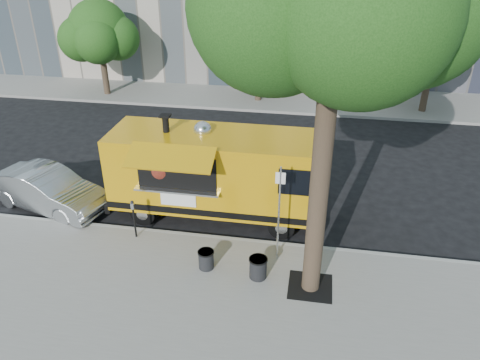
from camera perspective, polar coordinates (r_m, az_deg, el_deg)
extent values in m
plane|color=black|center=(15.88, -0.53, -5.62)|extent=(120.00, 120.00, 0.00)
cube|color=gray|center=(12.78, -3.84, -15.29)|extent=(60.00, 6.00, 0.15)
cube|color=#999993|center=(15.09, -1.16, -7.34)|extent=(60.00, 0.14, 0.16)
cube|color=gray|center=(27.96, 4.48, 10.01)|extent=(60.00, 5.00, 0.15)
cylinder|color=#33261C|center=(11.53, 9.69, -0.48)|extent=(0.48, 0.48, 6.50)
cube|color=black|center=(13.39, 8.54, -12.72)|extent=(1.20, 1.20, 0.02)
cylinder|color=#33261C|center=(29.07, -16.18, 12.55)|extent=(0.36, 0.36, 2.60)
sphere|color=#1A4512|center=(28.56, -16.83, 17.06)|extent=(3.42, 3.42, 3.42)
cylinder|color=#33261C|center=(26.90, 2.25, 12.39)|extent=(0.36, 0.36, 2.60)
sphere|color=#1A4512|center=(26.34, 2.35, 17.42)|extent=(3.60, 3.60, 3.60)
cylinder|color=#33261C|center=(26.99, 21.78, 10.46)|extent=(0.36, 0.36, 2.60)
sphere|color=#1A4512|center=(26.45, 22.69, 15.15)|extent=(3.24, 3.24, 3.24)
cylinder|color=silver|center=(13.52, 4.76, -4.07)|extent=(0.06, 0.06, 3.00)
cube|color=white|center=(12.94, 4.96, 0.22)|extent=(0.28, 0.02, 0.35)
cylinder|color=black|center=(15.19, -12.72, -5.11)|extent=(0.06, 0.06, 1.05)
cube|color=silver|center=(14.86, -12.98, -3.10)|extent=(0.10, 0.08, 0.22)
sphere|color=black|center=(14.79, -13.03, -2.67)|extent=(0.11, 0.11, 0.11)
cube|color=#D6980B|center=(15.62, -3.08, 1.29)|extent=(6.89, 2.34, 2.49)
cube|color=black|center=(16.11, -2.99, -1.91)|extent=(6.91, 2.36, 0.23)
cube|color=black|center=(15.94, 9.53, -3.87)|extent=(0.18, 2.21, 0.32)
cube|color=black|center=(17.30, -14.44, -1.66)|extent=(0.18, 2.21, 0.32)
cube|color=black|center=(15.11, 9.81, 1.59)|extent=(0.05, 1.86, 1.01)
cylinder|color=black|center=(15.17, 5.10, -5.63)|extent=(0.85, 0.30, 0.85)
cylinder|color=black|center=(16.82, 5.72, -1.95)|extent=(0.85, 0.30, 0.85)
cylinder|color=black|center=(16.11, -11.67, -3.94)|extent=(0.85, 0.30, 0.85)
cylinder|color=black|center=(17.67, -9.50, -0.62)|extent=(0.85, 0.30, 0.85)
cube|color=black|center=(14.72, -7.68, 1.01)|extent=(2.54, 0.18, 1.11)
cube|color=silver|center=(14.87, -7.71, -1.31)|extent=(2.74, 0.35, 0.06)
cube|color=#D6980B|center=(13.92, -8.53, 2.73)|extent=(2.64, 1.00, 0.44)
cube|color=white|center=(15.11, -7.54, -2.25)|extent=(1.17, 0.04, 0.53)
cylinder|color=black|center=(15.41, -9.04, 6.74)|extent=(0.21, 0.21, 0.58)
sphere|color=silver|center=(15.36, -4.58, 6.08)|extent=(0.59, 0.59, 0.59)
sphere|color=maroon|center=(15.16, -9.46, 1.51)|extent=(0.89, 0.89, 0.89)
cylinder|color=#FF590C|center=(15.03, -9.70, 0.67)|extent=(0.36, 0.13, 0.36)
imported|color=#A6AAAD|center=(17.85, -22.37, -1.10)|extent=(4.70, 2.77, 1.46)
cylinder|color=black|center=(13.74, -4.15, -9.65)|extent=(0.44, 0.44, 0.57)
cylinder|color=black|center=(13.58, -4.19, -8.76)|extent=(0.48, 0.48, 0.04)
cylinder|color=black|center=(13.37, 2.22, -10.65)|extent=(0.49, 0.49, 0.64)
cylinder|color=black|center=(13.18, 2.24, -9.64)|extent=(0.53, 0.53, 0.04)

